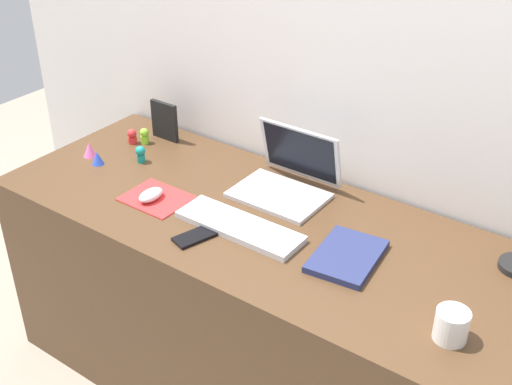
# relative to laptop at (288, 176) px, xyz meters

# --- Properties ---
(ground_plane) EXTENTS (6.00, 6.00, 0.00)m
(ground_plane) POSITION_rel_laptop_xyz_m (0.02, -0.20, -0.79)
(ground_plane) COLOR gray
(back_wall) EXTENTS (2.97, 0.05, 1.51)m
(back_wall) POSITION_rel_laptop_xyz_m (0.02, 0.19, -0.04)
(back_wall) COLOR silver
(back_wall) RESTS_ON ground_plane
(desk) EXTENTS (1.77, 0.69, 0.74)m
(desk) POSITION_rel_laptop_xyz_m (0.02, -0.20, -0.42)
(desk) COLOR #4C331E
(desk) RESTS_ON ground_plane
(laptop) EXTENTS (0.30, 0.26, 0.21)m
(laptop) POSITION_rel_laptop_xyz_m (0.00, 0.00, 0.00)
(laptop) COLOR silver
(laptop) RESTS_ON desk
(keyboard) EXTENTS (0.41, 0.13, 0.02)m
(keyboard) POSITION_rel_laptop_xyz_m (0.01, -0.28, -0.04)
(keyboard) COLOR silver
(keyboard) RESTS_ON desk
(mousepad) EXTENTS (0.21, 0.17, 0.00)m
(mousepad) POSITION_rel_laptop_xyz_m (-0.32, -0.30, -0.05)
(mousepad) COLOR red
(mousepad) RESTS_ON desk
(mouse) EXTENTS (0.06, 0.10, 0.03)m
(mouse) POSITION_rel_laptop_xyz_m (-0.33, -0.32, -0.03)
(mouse) COLOR silver
(mouse) RESTS_ON mousepad
(cell_phone) EXTENTS (0.10, 0.14, 0.01)m
(cell_phone) POSITION_rel_laptop_xyz_m (-0.07, -0.40, -0.05)
(cell_phone) COLOR black
(cell_phone) RESTS_ON desk
(notebook_pad) EXTENTS (0.20, 0.26, 0.02)m
(notebook_pad) POSITION_rel_laptop_xyz_m (0.35, -0.23, -0.04)
(notebook_pad) COLOR navy
(notebook_pad) RESTS_ON desk
(picture_frame) EXTENTS (0.12, 0.02, 0.15)m
(picture_frame) POSITION_rel_laptop_xyz_m (-0.60, 0.05, 0.02)
(picture_frame) COLOR black
(picture_frame) RESTS_ON desk
(coffee_mug) EXTENTS (0.08, 0.08, 0.08)m
(coffee_mug) POSITION_rel_laptop_xyz_m (0.71, -0.37, -0.01)
(coffee_mug) COLOR white
(coffee_mug) RESTS_ON desk
(toy_figurine_red) EXTENTS (0.03, 0.03, 0.06)m
(toy_figurine_red) POSITION_rel_laptop_xyz_m (-0.67, -0.05, -0.02)
(toy_figurine_red) COLOR red
(toy_figurine_red) RESTS_ON desk
(toy_figurine_lime) EXTENTS (0.03, 0.03, 0.06)m
(toy_figurine_lime) POSITION_rel_laptop_xyz_m (-0.64, -0.02, -0.02)
(toy_figurine_lime) COLOR #8CDB33
(toy_figurine_lime) RESTS_ON desk
(toy_figurine_blue) EXTENTS (0.04, 0.04, 0.05)m
(toy_figurine_blue) POSITION_rel_laptop_xyz_m (-0.66, -0.24, -0.03)
(toy_figurine_blue) COLOR blue
(toy_figurine_blue) RESTS_ON desk
(toy_figurine_teal) EXTENTS (0.04, 0.04, 0.06)m
(toy_figurine_teal) POSITION_rel_laptop_xyz_m (-0.54, -0.14, -0.02)
(toy_figurine_teal) COLOR teal
(toy_figurine_teal) RESTS_ON desk
(toy_figurine_pink) EXTENTS (0.05, 0.05, 0.05)m
(toy_figurine_pink) POSITION_rel_laptop_xyz_m (-0.73, -0.22, -0.03)
(toy_figurine_pink) COLOR pink
(toy_figurine_pink) RESTS_ON desk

